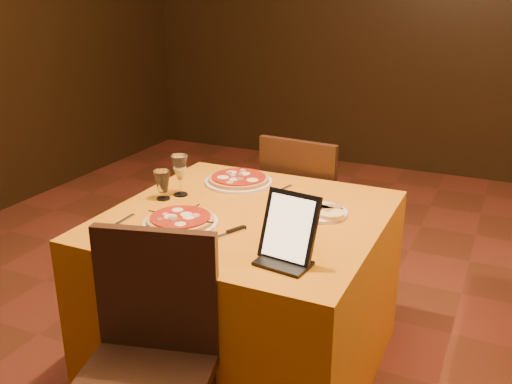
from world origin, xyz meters
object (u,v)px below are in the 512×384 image
at_px(pizza_near, 181,221).
at_px(tablet, 289,227).
at_px(main_table, 248,293).
at_px(chair_main_far, 311,213).
at_px(pizza_far, 239,180).
at_px(water_glass, 163,185).
at_px(wine_glass, 180,175).

bearing_deg(pizza_near, tablet, -11.36).
xyz_separation_m(main_table, tablet, (0.31, -0.31, 0.49)).
relative_size(main_table, chair_main_far, 1.21).
xyz_separation_m(chair_main_far, pizza_near, (-0.19, -1.02, 0.31)).
distance_m(chair_main_far, pizza_far, 0.61).
distance_m(main_table, water_glass, 0.60).
distance_m(pizza_far, water_glass, 0.39).
bearing_deg(pizza_far, pizza_near, -88.63).
xyz_separation_m(pizza_near, wine_glass, (-0.18, 0.29, 0.08)).
height_order(main_table, water_glass, water_glass).
xyz_separation_m(pizza_near, pizza_far, (-0.01, 0.54, -0.00)).
distance_m(chair_main_far, wine_glass, 0.91).
bearing_deg(pizza_far, tablet, -51.35).
bearing_deg(wine_glass, pizza_near, -58.26).
height_order(main_table, wine_glass, wine_glass).
height_order(wine_glass, tablet, tablet).
bearing_deg(pizza_near, water_glass, 136.39).
bearing_deg(wine_glass, chair_main_far, 63.59).
xyz_separation_m(pizza_far, water_glass, (-0.21, -0.33, 0.05)).
bearing_deg(pizza_near, chair_main_far, 79.50).
relative_size(water_glass, tablet, 0.53).
distance_m(main_table, tablet, 0.66).
relative_size(pizza_far, water_glass, 2.49).
bearing_deg(tablet, pizza_near, 176.21).
bearing_deg(tablet, main_table, 142.33).
height_order(main_table, chair_main_far, chair_main_far).
bearing_deg(chair_main_far, tablet, 110.27).
height_order(pizza_far, wine_glass, wine_glass).
xyz_separation_m(pizza_far, wine_glass, (-0.16, -0.25, 0.08)).
bearing_deg(tablet, pizza_far, 136.23).
distance_m(pizza_near, pizza_far, 0.54).
bearing_deg(pizza_far, wine_glass, -122.74).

